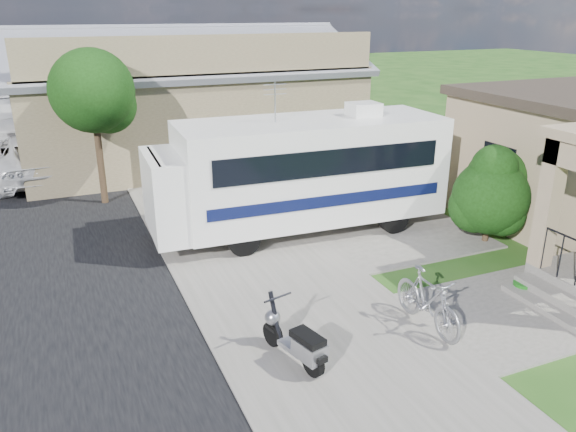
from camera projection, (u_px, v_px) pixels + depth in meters
name	position (u px, v px, depth m)	size (l,w,h in m)	color
ground	(363.00, 317.00, 10.76)	(120.00, 120.00, 0.00)	#1B4512
sidewalk_slab	(188.00, 183.00, 19.01)	(4.00, 80.00, 0.06)	#625F58
driveway_slab	(327.00, 227.00, 15.18)	(7.00, 6.00, 0.05)	#625F58
walk_slab	(522.00, 310.00, 10.99)	(4.00, 3.00, 0.05)	#625F58
warehouse	(186.00, 105.00, 22.12)	(12.50, 8.40, 5.04)	brown
street_tree_a	(96.00, 95.00, 16.08)	(2.44, 2.40, 4.58)	black
street_tree_b	(74.00, 62.00, 24.66)	(2.44, 2.40, 4.73)	black
street_tree_c	(65.00, 54.00, 32.53)	(2.44, 2.40, 4.42)	black
motorhome	(301.00, 171.00, 14.39)	(7.65, 2.70, 3.88)	white
shrub	(491.00, 193.00, 13.86)	(2.05, 1.96, 2.52)	black
scooter	(296.00, 341.00, 9.15)	(0.71, 1.55, 1.03)	black
bicycle	(427.00, 303.00, 10.15)	(0.52, 1.84, 1.10)	#95969C
pickup_truck	(34.00, 156.00, 19.44)	(2.62, 5.69, 1.58)	white
van	(14.00, 120.00, 25.43)	(2.33, 5.73, 1.66)	white
garden_hose	(523.00, 288.00, 11.68)	(0.43, 0.43, 0.19)	#156514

